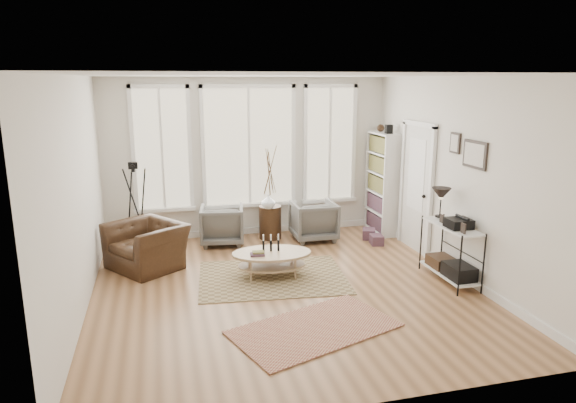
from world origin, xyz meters
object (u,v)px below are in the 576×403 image
object	(u,v)px
armchair_right	(314,221)
side_table	(270,195)
coffee_table	(271,257)
accent_chair	(147,246)
bookcase	(382,183)
low_shelf	(451,247)
armchair_left	(222,225)

from	to	relation	value
armchair_right	side_table	bearing A→B (deg)	-19.42
armchair_right	side_table	size ratio (longest dim) A/B	0.46
side_table	armchair_right	bearing A→B (deg)	-20.11
coffee_table	accent_chair	size ratio (longest dim) A/B	1.15
coffee_table	accent_chair	distance (m)	1.97
bookcase	side_table	world-z (taller)	bookcase
armchair_right	accent_chair	bearing A→B (deg)	15.02
bookcase	armchair_right	size ratio (longest dim) A/B	2.64
low_shelf	coffee_table	bearing A→B (deg)	161.99
bookcase	armchair_right	xyz separation A→B (m)	(-1.38, -0.15, -0.60)
armchair_left	side_table	xyz separation A→B (m)	(0.89, 0.11, 0.47)
low_shelf	side_table	size ratio (longest dim) A/B	0.77
bookcase	side_table	size ratio (longest dim) A/B	1.21
bookcase	low_shelf	xyz separation A→B (m)	(-0.06, -2.52, -0.44)
low_shelf	armchair_left	distance (m)	3.90
bookcase	armchair_right	world-z (taller)	bookcase
low_shelf	bookcase	bearing A→B (deg)	88.72
coffee_table	side_table	bearing A→B (deg)	78.23
bookcase	coffee_table	size ratio (longest dim) A/B	1.66
armchair_left	armchair_right	xyz separation A→B (m)	(1.64, -0.16, 0.01)
bookcase	accent_chair	bearing A→B (deg)	-168.24
bookcase	coffee_table	distance (m)	3.12
armchair_right	accent_chair	world-z (taller)	armchair_right
low_shelf	armchair_right	bearing A→B (deg)	119.26
side_table	accent_chair	distance (m)	2.44
armchair_left	accent_chair	distance (m)	1.56
armchair_left	coffee_table	bearing A→B (deg)	114.76
coffee_table	accent_chair	bearing A→B (deg)	155.17
coffee_table	side_table	size ratio (longest dim) A/B	0.73
armchair_left	armchair_right	bearing A→B (deg)	-177.26
armchair_left	accent_chair	xyz separation A→B (m)	(-1.28, -0.91, 0.00)
coffee_table	armchair_right	world-z (taller)	armchair_right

